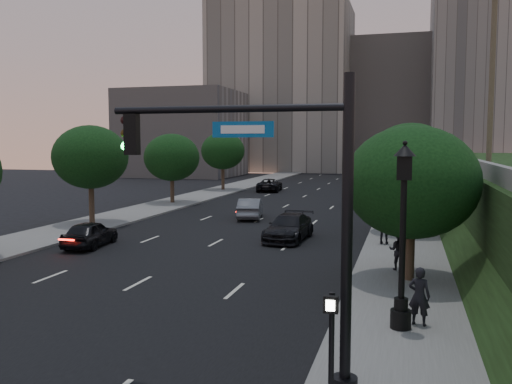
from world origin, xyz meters
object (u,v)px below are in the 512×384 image
(sedan_near_right, at_px, (289,227))
(traffic_signal_mast, at_px, (296,230))
(pedestrian_b, at_px, (398,250))
(sedan_far_right, at_px, (357,198))
(pedestrian_c, at_px, (385,226))
(street_lamp, at_px, (402,244))
(sedan_near_left, at_px, (90,234))
(pedestrian_a, at_px, (419,296))
(sedan_mid_left, at_px, (250,208))
(sedan_far_left, at_px, (270,185))

(sedan_near_right, bearing_deg, traffic_signal_mast, -74.46)
(sedan_near_right, relative_size, pedestrian_b, 3.02)
(sedan_far_right, relative_size, pedestrian_b, 2.64)
(pedestrian_b, xyz_separation_m, pedestrian_c, (-0.81, 5.84, 0.12))
(sedan_near_right, xyz_separation_m, pedestrian_c, (5.32, -0.55, 0.37))
(street_lamp, distance_m, sedan_far_right, 31.73)
(sedan_near_left, height_order, sedan_near_right, sedan_near_right)
(pedestrian_a, xyz_separation_m, pedestrian_c, (-1.52, 12.88, 0.08))
(sedan_mid_left, distance_m, sedan_near_right, 9.13)
(sedan_far_left, distance_m, pedestrian_c, 33.19)
(street_lamp, height_order, sedan_mid_left, street_lamp)
(traffic_signal_mast, xyz_separation_m, pedestrian_c, (1.21, 17.88, -2.57))
(street_lamp, bearing_deg, sedan_far_right, 97.37)
(street_lamp, height_order, pedestrian_a, street_lamp)
(sedan_far_left, distance_m, sedan_far_right, 16.22)
(sedan_near_right, bearing_deg, street_lamp, -62.55)
(sedan_far_left, height_order, sedan_near_right, sedan_near_right)
(sedan_far_left, relative_size, sedan_near_right, 1.03)
(pedestrian_b, bearing_deg, sedan_mid_left, -42.87)
(street_lamp, relative_size, sedan_mid_left, 1.23)
(pedestrian_a, relative_size, pedestrian_c, 0.92)
(pedestrian_b, relative_size, pedestrian_c, 0.88)
(sedan_near_left, distance_m, pedestrian_b, 16.02)
(sedan_near_right, distance_m, pedestrian_a, 15.07)
(pedestrian_c, bearing_deg, sedan_near_right, -2.85)
(sedan_near_left, xyz_separation_m, sedan_near_right, (9.80, 4.77, 0.03))
(traffic_signal_mast, distance_m, pedestrian_a, 6.28)
(sedan_far_right, xyz_separation_m, pedestrian_b, (3.87, -23.92, 0.23))
(sedan_far_right, distance_m, pedestrian_c, 18.34)
(street_lamp, distance_m, sedan_mid_left, 24.43)
(sedan_far_right, relative_size, pedestrian_c, 2.32)
(sedan_mid_left, relative_size, pedestrian_a, 2.60)
(pedestrian_a, bearing_deg, sedan_mid_left, -48.75)
(traffic_signal_mast, relative_size, sedan_mid_left, 1.54)
(street_lamp, distance_m, sedan_near_left, 18.62)
(sedan_far_left, xyz_separation_m, sedan_near_right, (8.60, -29.58, 0.01))
(sedan_far_left, relative_size, pedestrian_c, 2.74)
(street_lamp, xyz_separation_m, sedan_near_right, (-6.33, 13.88, -1.90))
(sedan_near_left, height_order, pedestrian_a, pedestrian_a)
(sedan_far_right, bearing_deg, street_lamp, -89.33)
(sedan_near_right, distance_m, sedan_far_right, 17.68)
(traffic_signal_mast, distance_m, sedan_near_right, 19.11)
(sedan_far_left, bearing_deg, pedestrian_a, 103.89)
(pedestrian_b, bearing_deg, street_lamp, 101.70)
(street_lamp, relative_size, sedan_near_left, 1.35)
(sedan_near_left, relative_size, pedestrian_a, 2.38)
(sedan_near_left, bearing_deg, sedan_mid_left, -119.11)
(sedan_near_left, height_order, sedan_far_left, sedan_far_left)
(sedan_near_left, xyz_separation_m, pedestrian_c, (15.12, 4.22, 0.40))
(sedan_near_left, distance_m, sedan_near_right, 10.90)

